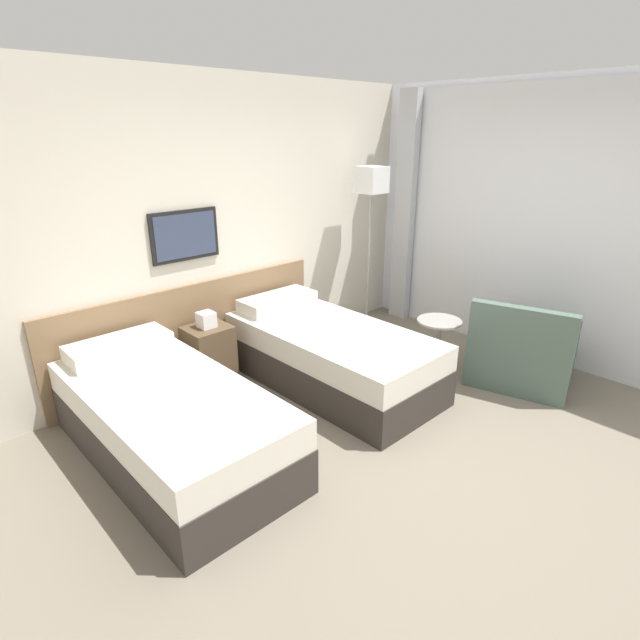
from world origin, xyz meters
The scene contains 9 objects.
ground_plane centered at (0.00, 0.00, 0.00)m, with size 16.00×16.00×0.00m, color slate.
wall_headboard centered at (-0.03, 2.24, 1.30)m, with size 10.00×0.10×2.70m.
wall_window centered at (2.31, -0.04, 1.34)m, with size 0.21×4.71×2.70m.
bed_near_door centered at (-1.30, 1.18, 0.28)m, with size 0.97×2.01×0.68m.
bed_near_window centered at (0.31, 1.18, 0.28)m, with size 0.97×2.01×0.68m.
nightstand centered at (-0.49, 1.95, 0.29)m, with size 0.39×0.35×0.70m.
floor_lamp centered at (1.58, 1.85, 1.60)m, with size 0.28×0.28×1.85m.
side_table centered at (1.16, 0.60, 0.39)m, with size 0.41×0.41×0.56m.
armchair centered at (1.59, -0.02, 0.27)m, with size 0.93×1.03×0.82m.
Camera 1 is at (-2.62, -1.77, 2.22)m, focal length 28.00 mm.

